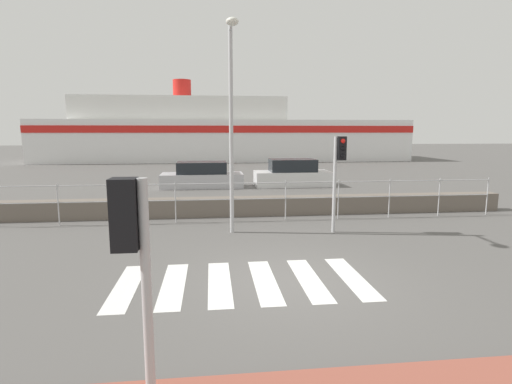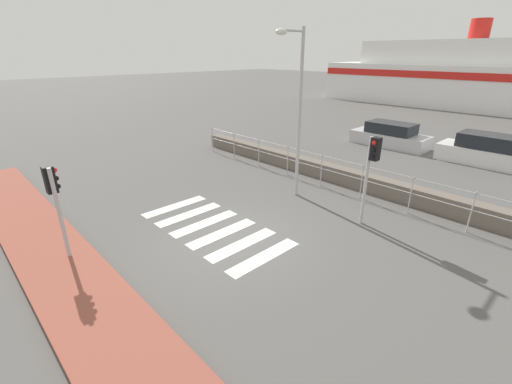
# 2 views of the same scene
# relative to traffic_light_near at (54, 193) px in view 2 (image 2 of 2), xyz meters

# --- Properties ---
(ground_plane) EXTENTS (160.00, 160.00, 0.00)m
(ground_plane) POSITION_rel_traffic_light_near_xyz_m (2.30, 3.78, -1.87)
(ground_plane) COLOR #565451
(sidewalk_brick) EXTENTS (24.00, 1.80, 0.12)m
(sidewalk_brick) POSITION_rel_traffic_light_near_xyz_m (2.30, -0.32, -1.81)
(sidewalk_brick) COLOR #934C3D
(sidewalk_brick) RESTS_ON ground_plane
(crosswalk) EXTENTS (4.95, 2.40, 0.01)m
(crosswalk) POSITION_rel_traffic_light_near_xyz_m (1.33, 3.78, -1.87)
(crosswalk) COLOR silver
(crosswalk) RESTS_ON ground_plane
(seawall) EXTENTS (18.23, 0.55, 0.65)m
(seawall) POSITION_rel_traffic_light_near_xyz_m (2.30, 10.10, -1.54)
(seawall) COLOR #6B6056
(seawall) RESTS_ON ground_plane
(harbor_fence) EXTENTS (16.45, 0.04, 1.34)m
(harbor_fence) POSITION_rel_traffic_light_near_xyz_m (2.30, 9.23, -1.01)
(harbor_fence) COLOR #B2B2B5
(harbor_fence) RESTS_ON ground_plane
(traffic_light_near) EXTENTS (0.34, 0.32, 2.54)m
(traffic_light_near) POSITION_rel_traffic_light_near_xyz_m (0.00, 0.00, 0.00)
(traffic_light_near) COLOR #B2B2B5
(traffic_light_near) RESTS_ON ground_plane
(traffic_light_far) EXTENTS (0.34, 0.32, 2.82)m
(traffic_light_far) POSITION_rel_traffic_light_near_xyz_m (4.42, 7.42, 0.20)
(traffic_light_far) COLOR #B2B2B5
(traffic_light_far) RESTS_ON ground_plane
(streetlamp) EXTENTS (0.32, 1.33, 5.87)m
(streetlamp) POSITION_rel_traffic_light_near_xyz_m (1.33, 7.48, 1.80)
(streetlamp) COLOR #B2B2B5
(streetlamp) RESTS_ON ground_plane
(ferry_boat) EXTENTS (36.12, 8.68, 8.02)m
(ferry_boat) POSITION_rel_traffic_light_near_xyz_m (1.44, 37.89, 0.77)
(ferry_boat) COLOR white
(ferry_boat) RESTS_ON ground_plane
(parked_car_silver) EXTENTS (4.29, 1.74, 1.36)m
(parked_car_silver) POSITION_rel_traffic_light_near_xyz_m (0.26, 17.45, -1.29)
(parked_car_silver) COLOR #BCBCC1
(parked_car_silver) RESTS_ON ground_plane
(parked_car_white) EXTENTS (4.08, 1.75, 1.46)m
(parked_car_white) POSITION_rel_traffic_light_near_xyz_m (5.13, 17.45, -1.25)
(parked_car_white) COLOR silver
(parked_car_white) RESTS_ON ground_plane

